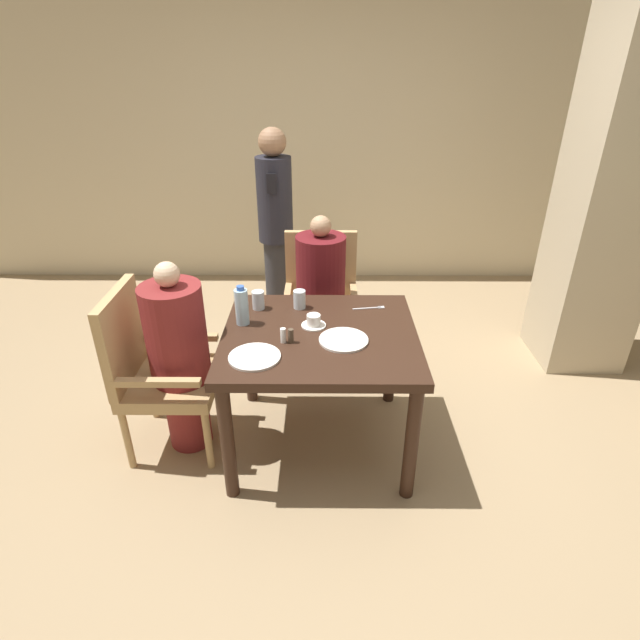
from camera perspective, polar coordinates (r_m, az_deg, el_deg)
ground_plane at (r=3.04m, az=-0.01°, el=-13.56°), size 16.00×16.00×0.00m
wall_back at (r=4.85m, az=0.20°, el=20.69°), size 8.00×0.06×2.80m
pillar_stone at (r=3.81m, az=30.83°, el=14.16°), size 0.54×0.54×2.70m
dining_table at (r=2.66m, az=-0.01°, el=-3.42°), size 1.02×0.93×0.73m
chair_left_side at (r=2.87m, az=-18.38°, el=-5.09°), size 0.50×0.50×0.96m
diner_in_left_chair at (r=2.80m, az=-15.75°, el=-4.10°), size 0.32×0.32×1.12m
chair_far_side at (r=3.47m, az=0.08°, el=2.38°), size 0.50×0.50×0.96m
diner_in_far_chair at (r=3.31m, az=0.07°, el=2.49°), size 0.32×0.32×1.15m
standing_host at (r=3.93m, az=-5.08°, el=10.58°), size 0.27×0.30×1.57m
plate_main_left at (r=2.54m, az=2.71°, el=-2.28°), size 0.25×0.25×0.01m
plate_main_right at (r=2.42m, az=-7.49°, el=-4.20°), size 0.25×0.25×0.01m
teacup_with_saucer at (r=2.66m, az=-0.74°, el=-0.17°), size 0.13×0.13×0.07m
water_bottle at (r=2.69m, az=-8.93°, el=1.56°), size 0.07×0.07×0.22m
glass_tall_near at (r=2.86m, az=-7.07°, el=2.28°), size 0.07×0.07×0.11m
glass_tall_mid at (r=2.85m, az=-2.36°, el=2.38°), size 0.07×0.07×0.11m
salt_shaker at (r=2.51m, az=-4.24°, el=-1.77°), size 0.03×0.03×0.08m
pepper_shaker at (r=2.51m, az=-3.35°, el=-1.82°), size 0.03×0.03×0.07m
fork_beside_plate at (r=2.88m, az=5.97°, el=1.38°), size 0.19×0.04×0.00m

